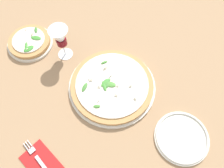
{
  "coord_description": "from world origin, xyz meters",
  "views": [
    {
      "loc": [
        -0.34,
        0.18,
        0.84
      ],
      "look_at": [
        0.03,
        -0.02,
        0.03
      ],
      "focal_mm": 35.0,
      "sensor_mm": 36.0,
      "label": 1
    }
  ],
  "objects": [
    {
      "name": "fork",
      "position": [
        -0.11,
        0.36,
        0.01
      ],
      "size": [
        0.19,
        0.06,
        0.0
      ],
      "rotation": [
        0.0,
        0.0,
        0.25
      ],
      "color": "silver",
      "rests_on": "ground_plane"
    },
    {
      "name": "wine_glass",
      "position": [
        0.29,
        0.09,
        0.11
      ],
      "size": [
        0.08,
        0.08,
        0.17
      ],
      "color": "white",
      "rests_on": "ground_plane"
    },
    {
      "name": "ground_plane",
      "position": [
        0.0,
        0.0,
        0.0
      ],
      "size": [
        6.0,
        6.0,
        0.0
      ],
      "primitive_type": "plane",
      "color": "#9E7A56"
    },
    {
      "name": "side_plate_white",
      "position": [
        -0.28,
        -0.15,
        0.01
      ],
      "size": [
        0.21,
        0.21,
        0.02
      ],
      "color": "silver",
      "rests_on": "ground_plane"
    },
    {
      "name": "pizza_arugula_main",
      "position": [
        0.03,
        -0.02,
        0.02
      ],
      "size": [
        0.37,
        0.37,
        0.05
      ],
      "color": "silver",
      "rests_on": "ground_plane"
    },
    {
      "name": "pizza_personal_side",
      "position": [
        0.42,
        0.21,
        0.02
      ],
      "size": [
        0.21,
        0.21,
        0.05
      ],
      "color": "silver",
      "rests_on": "ground_plane"
    },
    {
      "name": "napkin",
      "position": [
        -0.12,
        0.35,
        0.0
      ],
      "size": [
        0.17,
        0.14,
        0.01
      ],
      "rotation": [
        0.0,
        0.0,
        0.3
      ],
      "color": "#B21E1E",
      "rests_on": "ground_plane"
    }
  ]
}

